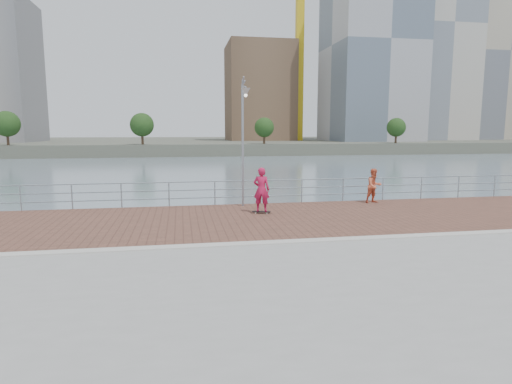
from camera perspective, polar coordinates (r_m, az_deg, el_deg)
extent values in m
plane|color=slate|center=(13.68, 1.51, -15.04)|extent=(400.00, 400.00, 0.00)
cube|color=gray|center=(8.90, 8.46, -21.54)|extent=(40.00, 24.00, 2.00)
cube|color=brown|center=(16.46, -0.97, -3.66)|extent=(40.00, 6.80, 0.02)
cube|color=#B7B5AD|center=(13.01, 1.54, -6.80)|extent=(40.00, 0.40, 0.06)
cube|color=#4C5142|center=(134.89, -8.99, 6.40)|extent=(320.00, 95.00, 2.50)
cylinder|color=#8C9EA8|center=(20.64, -28.88, -0.74)|extent=(0.06, 0.06, 1.10)
cylinder|color=#8C9EA8|center=(20.07, -23.32, -0.61)|extent=(0.06, 0.06, 1.10)
cylinder|color=#8C9EA8|center=(19.69, -17.51, -0.47)|extent=(0.06, 0.06, 1.10)
cylinder|color=#8C9EA8|center=(19.53, -11.53, -0.32)|extent=(0.06, 0.06, 1.10)
cylinder|color=#8C9EA8|center=(19.57, -5.51, -0.17)|extent=(0.06, 0.06, 1.10)
cylinder|color=#8C9EA8|center=(19.84, 0.41, -0.02)|extent=(0.06, 0.06, 1.10)
cylinder|color=#8C9EA8|center=(20.31, 6.11, 0.12)|extent=(0.06, 0.06, 1.10)
cylinder|color=#8C9EA8|center=(20.97, 11.51, 0.26)|extent=(0.06, 0.06, 1.10)
cylinder|color=#8C9EA8|center=(21.80, 16.54, 0.38)|extent=(0.06, 0.06, 1.10)
cylinder|color=#8C9EA8|center=(22.79, 21.16, 0.50)|extent=(0.06, 0.06, 1.10)
cylinder|color=#8C9EA8|center=(23.91, 25.38, 0.60)|extent=(0.06, 0.06, 1.10)
cylinder|color=#8C9EA8|center=(25.15, 29.20, 0.68)|extent=(0.06, 0.06, 1.10)
cylinder|color=#8C9EA8|center=(19.61, -2.54, 1.49)|extent=(39.00, 0.05, 0.05)
cylinder|color=#8C9EA8|center=(19.66, -2.54, 0.41)|extent=(39.00, 0.05, 0.05)
cylinder|color=#8C9EA8|center=(19.71, -2.53, -0.64)|extent=(39.00, 0.05, 0.05)
cylinder|color=gray|center=(19.02, -1.78, 6.08)|extent=(0.11, 0.11, 5.37)
cylinder|color=gray|center=(18.66, -1.61, 14.30)|extent=(0.06, 0.90, 0.06)
cone|color=#B2B2AD|center=(18.20, -1.40, 13.89)|extent=(0.39, 0.39, 0.31)
cube|color=black|center=(17.54, 0.72, -2.64)|extent=(0.77, 0.43, 0.03)
cylinder|color=beige|center=(17.52, -0.09, -2.80)|extent=(0.07, 0.06, 0.06)
cylinder|color=beige|center=(17.45, 1.47, -2.84)|extent=(0.07, 0.06, 0.06)
cylinder|color=beige|center=(17.65, -0.02, -2.71)|extent=(0.07, 0.06, 0.06)
cylinder|color=beige|center=(17.58, 1.53, -2.76)|extent=(0.07, 0.06, 0.06)
imported|color=#BA1846|center=(17.39, 0.73, 0.33)|extent=(0.77, 0.62, 1.81)
imported|color=#DA6340|center=(20.75, 15.47, 0.81)|extent=(0.88, 0.74, 1.61)
cube|color=gold|center=(122.77, 5.82, 18.60)|extent=(2.00, 2.00, 50.00)
cube|color=brown|center=(124.80, 0.43, 13.09)|extent=(18.00, 18.00, 26.78)
cube|color=#9E9EA3|center=(123.28, 15.13, 18.20)|extent=(22.00, 22.00, 49.51)
cube|color=#B2ADA3|center=(144.51, 22.63, 19.33)|extent=(20.00, 20.00, 64.28)
cube|color=#ADA38E|center=(162.08, 28.26, 15.65)|extent=(24.00, 22.00, 52.79)
cylinder|color=#473323|center=(95.03, -30.21, 6.55)|extent=(0.50, 0.50, 3.79)
sphere|color=#193814|center=(95.03, -30.31, 7.85)|extent=(4.87, 4.87, 4.87)
cylinder|color=#473323|center=(89.62, -14.92, 7.31)|extent=(0.50, 0.50, 3.68)
sphere|color=#193814|center=(89.62, -14.97, 8.65)|extent=(4.73, 4.73, 4.73)
cylinder|color=#473323|center=(91.02, 1.10, 7.45)|extent=(0.50, 0.50, 3.22)
sphere|color=#193814|center=(91.01, 1.10, 8.61)|extent=(4.15, 4.15, 4.15)
cylinder|color=#473323|center=(101.17, 18.15, 7.14)|extent=(0.50, 0.50, 3.26)
sphere|color=#193814|center=(101.17, 18.20, 8.19)|extent=(4.19, 4.19, 4.19)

